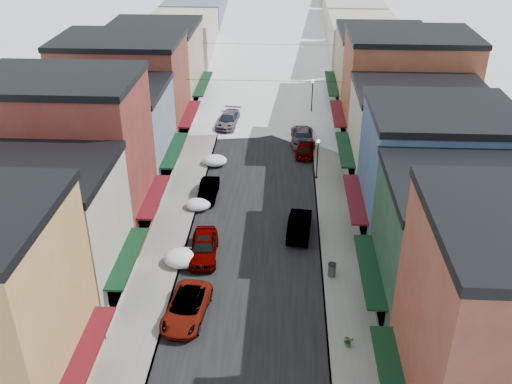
# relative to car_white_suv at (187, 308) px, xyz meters

# --- Properties ---
(road) EXTENTS (10.00, 160.00, 0.01)m
(road) POSITION_rel_car_white_suv_xyz_m (3.69, 49.24, -0.72)
(road) COLOR black
(road) RESTS_ON ground
(sidewalk_left) EXTENTS (3.20, 160.00, 0.15)m
(sidewalk_left) POSITION_rel_car_white_suv_xyz_m (-2.91, 49.24, -0.65)
(sidewalk_left) COLOR gray
(sidewalk_left) RESTS_ON ground
(sidewalk_right) EXTENTS (3.20, 160.00, 0.15)m
(sidewalk_right) POSITION_rel_car_white_suv_xyz_m (10.29, 49.24, -0.65)
(sidewalk_right) COLOR gray
(sidewalk_right) RESTS_ON ground
(curb_left) EXTENTS (0.10, 160.00, 0.15)m
(curb_left) POSITION_rel_car_white_suv_xyz_m (-1.36, 49.24, -0.65)
(curb_left) COLOR slate
(curb_left) RESTS_ON ground
(curb_right) EXTENTS (0.10, 160.00, 0.15)m
(curb_right) POSITION_rel_car_white_suv_xyz_m (8.74, 49.24, -0.65)
(curb_right) COLOR slate
(curb_right) RESTS_ON ground
(bldg_l_cream) EXTENTS (11.30, 8.20, 9.50)m
(bldg_l_cream) POSITION_rel_car_white_suv_xyz_m (-9.50, 1.74, 4.04)
(bldg_l_cream) COLOR #C1B69B
(bldg_l_cream) RESTS_ON ground
(bldg_l_brick_near) EXTENTS (12.30, 8.20, 12.50)m
(bldg_l_brick_near) POSITION_rel_car_white_suv_xyz_m (-10.00, 9.74, 5.54)
(bldg_l_brick_near) COLOR maroon
(bldg_l_brick_near) RESTS_ON ground
(bldg_l_grayblue) EXTENTS (11.30, 9.20, 9.00)m
(bldg_l_grayblue) POSITION_rel_car_white_suv_xyz_m (-9.50, 18.24, 3.79)
(bldg_l_grayblue) COLOR gray
(bldg_l_grayblue) RESTS_ON ground
(bldg_l_brick_far) EXTENTS (13.30, 9.20, 11.00)m
(bldg_l_brick_far) POSITION_rel_car_white_suv_xyz_m (-10.50, 27.24, 4.79)
(bldg_l_brick_far) COLOR brown
(bldg_l_brick_far) RESTS_ON ground
(bldg_l_tan) EXTENTS (11.30, 11.20, 10.00)m
(bldg_l_tan) POSITION_rel_car_white_suv_xyz_m (-9.50, 37.24, 4.29)
(bldg_l_tan) COLOR tan
(bldg_l_tan) RESTS_ON ground
(bldg_r_green) EXTENTS (11.30, 9.20, 9.50)m
(bldg_r_green) POSITION_rel_car_white_suv_xyz_m (16.88, 1.24, 4.04)
(bldg_r_green) COLOR #1B3928
(bldg_r_green) RESTS_ON ground
(bldg_r_blue) EXTENTS (11.30, 9.20, 10.50)m
(bldg_r_blue) POSITION_rel_car_white_suv_xyz_m (16.88, 10.24, 4.54)
(bldg_r_blue) COLOR #344D75
(bldg_r_blue) RESTS_ON ground
(bldg_r_cream) EXTENTS (12.30, 9.20, 9.00)m
(bldg_r_cream) POSITION_rel_car_white_suv_xyz_m (17.38, 19.24, 3.79)
(bldg_r_cream) COLOR #BDB498
(bldg_r_cream) RESTS_ON ground
(bldg_r_brick_far) EXTENTS (13.30, 9.20, 11.50)m
(bldg_r_brick_far) POSITION_rel_car_white_suv_xyz_m (17.88, 28.24, 5.04)
(bldg_r_brick_far) COLOR brown
(bldg_r_brick_far) RESTS_ON ground
(bldg_r_tan) EXTENTS (11.30, 11.20, 9.50)m
(bldg_r_tan) POSITION_rel_car_white_suv_xyz_m (16.88, 38.24, 4.04)
(bldg_r_tan) COLOR #9B8866
(bldg_r_tan) RESTS_ON ground
(distant_blocks) EXTENTS (34.00, 55.00, 8.00)m
(distant_blocks) POSITION_rel_car_white_suv_xyz_m (3.69, 72.24, 3.28)
(distant_blocks) COLOR gray
(distant_blocks) RESTS_ON ground
(overhead_cables) EXTENTS (16.40, 15.04, 0.04)m
(overhead_cables) POSITION_rel_car_white_suv_xyz_m (3.69, 36.74, 5.48)
(overhead_cables) COLOR black
(overhead_cables) RESTS_ON ground
(car_white_suv) EXTENTS (2.92, 5.41, 1.44)m
(car_white_suv) POSITION_rel_car_white_suv_xyz_m (0.00, 0.00, 0.00)
(car_white_suv) COLOR silver
(car_white_suv) RESTS_ON ground
(car_silver_sedan) EXTENTS (2.23, 4.97, 1.66)m
(car_silver_sedan) POSITION_rel_car_white_suv_xyz_m (0.19, 6.62, 0.11)
(car_silver_sedan) COLOR #919399
(car_silver_sedan) RESTS_ON ground
(car_dark_hatch) EXTENTS (1.52, 4.22, 1.38)m
(car_dark_hatch) POSITION_rel_car_white_suv_xyz_m (-0.61, 15.58, -0.03)
(car_dark_hatch) COLOR black
(car_dark_hatch) RESTS_ON ground
(car_silver_wagon) EXTENTS (2.76, 5.54, 1.55)m
(car_silver_wagon) POSITION_rel_car_white_suv_xyz_m (-0.46, 31.91, 0.05)
(car_silver_wagon) COLOR gray
(car_silver_wagon) RESTS_ON ground
(car_green_sedan) EXTENTS (2.11, 4.97, 1.59)m
(car_green_sedan) POSITION_rel_car_white_suv_xyz_m (7.19, 10.13, 0.08)
(car_green_sedan) COLOR black
(car_green_sedan) RESTS_ON ground
(car_gray_suv) EXTENTS (2.29, 4.52, 1.47)m
(car_gray_suv) POSITION_rel_car_white_suv_xyz_m (7.99, 24.84, 0.02)
(car_gray_suv) COLOR gray
(car_gray_suv) RESTS_ON ground
(car_black_sedan) EXTENTS (2.32, 5.70, 1.66)m
(car_black_sedan) POSITION_rel_car_white_suv_xyz_m (7.71, 27.97, 0.11)
(car_black_sedan) COLOR black
(car_black_sedan) RESTS_ON ground
(car_lane_silver) EXTENTS (1.92, 4.63, 1.57)m
(car_lane_silver) POSITION_rel_car_white_suv_xyz_m (1.89, 48.32, 0.06)
(car_lane_silver) COLOR #A3A6AC
(car_lane_silver) RESTS_ON ground
(car_lane_white) EXTENTS (2.90, 5.67, 1.53)m
(car_lane_white) POSITION_rel_car_white_suv_xyz_m (4.80, 55.36, 0.05)
(car_lane_white) COLOR silver
(car_lane_white) RESTS_ON ground
(trash_can) EXTENTS (0.58, 0.58, 0.99)m
(trash_can) POSITION_rel_car_white_suv_xyz_m (9.35, 4.59, -0.07)
(trash_can) COLOR #525456
(trash_can) RESTS_ON sidewalk_right
(streetlamp_near) EXTENTS (0.32, 0.32, 3.83)m
(streetlamp_near) POSITION_rel_car_white_suv_xyz_m (8.89, 19.47, 1.85)
(streetlamp_near) COLOR black
(streetlamp_near) RESTS_ON sidewalk_right
(streetlamp_far) EXTENTS (0.38, 0.38, 4.55)m
(streetlamp_far) POSITION_rel_car_white_suv_xyz_m (8.89, 34.73, 2.30)
(streetlamp_far) COLOR black
(streetlamp_far) RESTS_ON sidewalk_right
(planter_near) EXTENTS (0.72, 0.66, 0.67)m
(planter_near) POSITION_rel_car_white_suv_xyz_m (9.89, -2.17, -0.24)
(planter_near) COLOR #2A5F2E
(planter_near) RESTS_ON sidewalk_right
(snow_pile_near) EXTENTS (2.64, 2.82, 1.11)m
(snow_pile_near) POSITION_rel_car_white_suv_xyz_m (-1.19, 5.64, -0.19)
(snow_pile_near) COLOR white
(snow_pile_near) RESTS_ON ground
(snow_pile_mid) EXTENTS (2.11, 2.50, 0.89)m
(snow_pile_mid) POSITION_rel_car_white_suv_xyz_m (-1.19, 13.56, -0.29)
(snow_pile_mid) COLOR white
(snow_pile_mid) RESTS_ON ground
(snow_pile_far) EXTENTS (2.33, 2.64, 0.99)m
(snow_pile_far) POSITION_rel_car_white_suv_xyz_m (-0.78, 22.02, -0.25)
(snow_pile_far) COLOR white
(snow_pile_far) RESTS_ON ground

